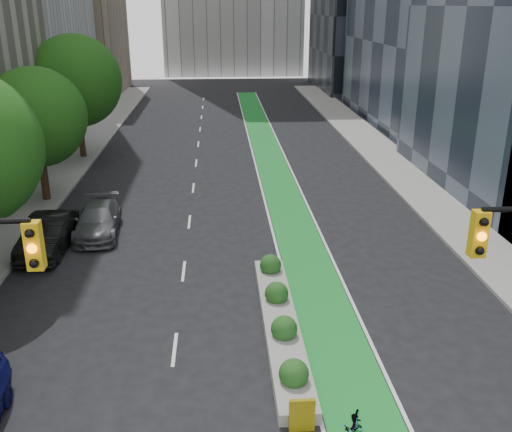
{
  "coord_description": "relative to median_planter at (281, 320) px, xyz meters",
  "views": [
    {
      "loc": [
        -0.88,
        -10.54,
        10.91
      ],
      "look_at": [
        0.56,
        10.62,
        3.0
      ],
      "focal_mm": 40.0,
      "sensor_mm": 36.0,
      "label": 1
    }
  ],
  "objects": [
    {
      "name": "sidewalk_left",
      "position": [
        -13.0,
        17.96,
        -0.3
      ],
      "size": [
        3.6,
        90.0,
        0.15
      ],
      "primitive_type": "cube",
      "color": "gray",
      "rests_on": "ground"
    },
    {
      "name": "sidewalk_right",
      "position": [
        10.6,
        17.96,
        -0.3
      ],
      "size": [
        3.6,
        90.0,
        0.15
      ],
      "primitive_type": "cube",
      "color": "gray",
      "rests_on": "ground"
    },
    {
      "name": "bike_lane_paint",
      "position": [
        1.8,
        22.96,
        -0.37
      ],
      "size": [
        2.2,
        70.0,
        0.01
      ],
      "primitive_type": "cube",
      "color": "#18852B",
      "rests_on": "ground"
    },
    {
      "name": "tree_midfar",
      "position": [
        -12.2,
        14.96,
        4.57
      ],
      "size": [
        5.6,
        5.6,
        7.76
      ],
      "color": "black",
      "rests_on": "ground"
    },
    {
      "name": "tree_far",
      "position": [
        -12.2,
        24.96,
        5.32
      ],
      "size": [
        6.6,
        6.6,
        9.0
      ],
      "color": "black",
      "rests_on": "ground"
    },
    {
      "name": "median_planter",
      "position": [
        0.0,
        0.0,
        0.0
      ],
      "size": [
        1.2,
        10.26,
        1.1
      ],
      "color": "gray",
      "rests_on": "ground"
    },
    {
      "name": "bicycle",
      "position": [
        1.3,
        -5.71,
        0.07
      ],
      "size": [
        1.19,
        1.77,
        0.88
      ],
      "primitive_type": "imported",
      "rotation": [
        0.0,
        0.0,
        -0.4
      ],
      "color": "gray",
      "rests_on": "ground"
    },
    {
      "name": "parked_car_left_mid",
      "position": [
        -10.08,
        7.57,
        0.46
      ],
      "size": [
        1.85,
        5.08,
        1.66
      ],
      "primitive_type": "imported",
      "rotation": [
        0.0,
        0.0,
        -0.02
      ],
      "color": "black",
      "rests_on": "ground"
    },
    {
      "name": "parked_car_left_far",
      "position": [
        -8.2,
        9.65,
        0.36
      ],
      "size": [
        2.42,
        5.2,
        1.47
      ],
      "primitive_type": "imported",
      "rotation": [
        0.0,
        0.0,
        0.07
      ],
      "color": "#505254",
      "rests_on": "ground"
    }
  ]
}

